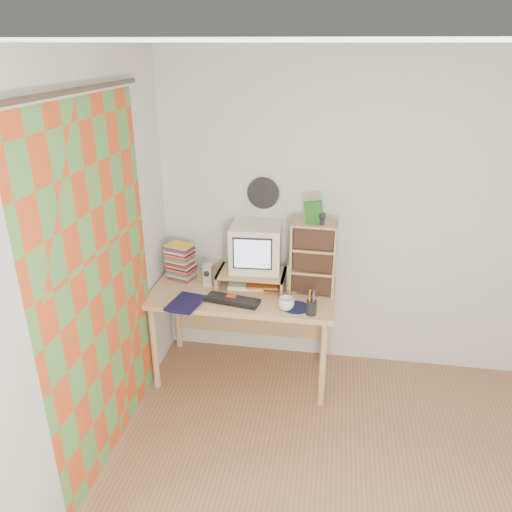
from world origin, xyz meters
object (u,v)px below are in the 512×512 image
(desk, at_px, (245,302))
(crt_monitor, at_px, (256,248))
(keyboard, at_px, (232,300))
(dvd_stack, at_px, (180,262))
(diary, at_px, (173,299))
(cd_rack, at_px, (313,258))
(mug, at_px, (286,304))

(desk, bearing_deg, crt_monitor, 49.95)
(keyboard, relative_size, dvd_stack, 1.43)
(dvd_stack, xyz_separation_m, diary, (0.06, -0.40, -0.11))
(crt_monitor, xyz_separation_m, dvd_stack, (-0.61, -0.01, -0.16))
(cd_rack, bearing_deg, desk, -176.10)
(cd_rack, relative_size, diary, 2.12)
(keyboard, distance_m, diary, 0.44)
(diary, bearing_deg, dvd_stack, 108.33)
(keyboard, distance_m, dvd_stack, 0.60)
(mug, bearing_deg, crt_monitor, 126.63)
(crt_monitor, height_order, diary, crt_monitor)
(desk, distance_m, cd_rack, 0.66)
(desk, bearing_deg, diary, -145.25)
(dvd_stack, height_order, diary, dvd_stack)
(cd_rack, height_order, mug, cd_rack)
(desk, height_order, dvd_stack, dvd_stack)
(desk, distance_m, mug, 0.50)
(dvd_stack, height_order, mug, dvd_stack)
(desk, relative_size, crt_monitor, 3.70)
(desk, height_order, crt_monitor, crt_monitor)
(crt_monitor, relative_size, diary, 1.45)
(crt_monitor, xyz_separation_m, mug, (0.28, -0.38, -0.26))
(crt_monitor, bearing_deg, mug, -56.92)
(diary, bearing_deg, mug, 12.19)
(dvd_stack, relative_size, mug, 2.49)
(desk, xyz_separation_m, cd_rack, (0.52, 0.01, 0.41))
(mug, bearing_deg, desk, 140.37)
(crt_monitor, distance_m, mug, 0.54)
(desk, relative_size, mug, 12.41)
(desk, bearing_deg, dvd_stack, 172.04)
(desk, bearing_deg, mug, -39.63)
(keyboard, bearing_deg, desk, 90.69)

